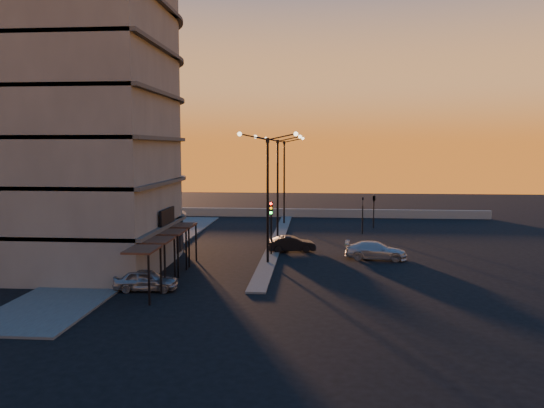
{
  "coord_description": "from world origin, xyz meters",
  "views": [
    {
      "loc": [
        3.4,
        -37.58,
        8.43
      ],
      "look_at": [
        -0.18,
        5.99,
        3.72
      ],
      "focal_mm": 35.0,
      "sensor_mm": 36.0,
      "label": 1
    }
  ],
  "objects": [
    {
      "name": "streetlamp_mid",
      "position": [
        0.0,
        10.0,
        5.59
      ],
      "size": [
        4.32,
        0.32,
        9.51
      ],
      "color": "black",
      "rests_on": "ground"
    },
    {
      "name": "median",
      "position": [
        0.0,
        10.0,
        0.06
      ],
      "size": [
        1.2,
        36.0,
        0.12
      ],
      "primitive_type": "cube",
      "color": "#464644",
      "rests_on": "ground"
    },
    {
      "name": "streetlamp_far",
      "position": [
        0.0,
        20.0,
        5.59
      ],
      "size": [
        4.32,
        0.32,
        9.51
      ],
      "color": "black",
      "rests_on": "ground"
    },
    {
      "name": "building",
      "position": [
        -14.0,
        0.03,
        11.91
      ],
      "size": [
        14.35,
        17.08,
        25.0
      ],
      "color": "#646058",
      "rests_on": "ground"
    },
    {
      "name": "ground",
      "position": [
        0.0,
        0.0,
        0.0
      ],
      "size": [
        120.0,
        120.0,
        0.0
      ],
      "primitive_type": "plane",
      "color": "black",
      "rests_on": "ground"
    },
    {
      "name": "parapet",
      "position": [
        2.0,
        26.0,
        0.5
      ],
      "size": [
        44.0,
        0.5,
        1.0
      ],
      "primitive_type": "cube",
      "color": "gray",
      "rests_on": "ground"
    },
    {
      "name": "sidewalk_west",
      "position": [
        -10.5,
        4.0,
        0.06
      ],
      "size": [
        5.0,
        40.0,
        0.12
      ],
      "primitive_type": "cube",
      "color": "#464644",
      "rests_on": "ground"
    },
    {
      "name": "car_hatchback",
      "position": [
        -6.5,
        -7.74,
        0.63
      ],
      "size": [
        3.8,
        1.7,
        1.27
      ],
      "primitive_type": "imported",
      "rotation": [
        0.0,
        0.0,
        1.63
      ],
      "color": "gray",
      "rests_on": "ground"
    },
    {
      "name": "traffic_light_main",
      "position": [
        0.0,
        2.87,
        2.89
      ],
      "size": [
        0.28,
        0.44,
        4.25
      ],
      "color": "black",
      "rests_on": "ground"
    },
    {
      "name": "streetlamp_near",
      "position": [
        0.0,
        0.0,
        5.59
      ],
      "size": [
        4.32,
        0.32,
        9.51
      ],
      "color": "black",
      "rests_on": "ground"
    },
    {
      "name": "car_sedan",
      "position": [
        1.5,
        4.59,
        0.64
      ],
      "size": [
        4.05,
        2.05,
        1.27
      ],
      "primitive_type": "imported",
      "rotation": [
        0.0,
        0.0,
        1.76
      ],
      "color": "black",
      "rests_on": "ground"
    },
    {
      "name": "car_wagon",
      "position": [
        7.99,
        2.24,
        0.67
      ],
      "size": [
        4.78,
        2.34,
        1.34
      ],
      "primitive_type": "imported",
      "rotation": [
        0.0,
        0.0,
        1.47
      ],
      "color": "#B0B4B8",
      "rests_on": "ground"
    },
    {
      "name": "signal_east_a",
      "position": [
        8.0,
        14.0,
        1.93
      ],
      "size": [
        0.13,
        0.16,
        3.6
      ],
      "color": "black",
      "rests_on": "ground"
    },
    {
      "name": "signal_east_b",
      "position": [
        9.5,
        18.0,
        3.1
      ],
      "size": [
        0.42,
        1.99,
        3.6
      ],
      "color": "black",
      "rests_on": "ground"
    }
  ]
}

